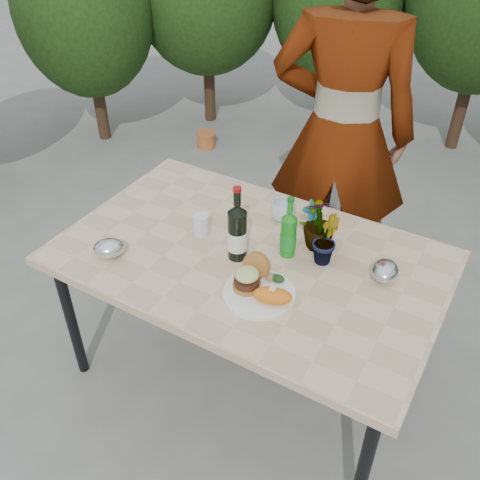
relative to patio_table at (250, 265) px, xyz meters
The scene contains 18 objects.
ground 0.69m from the patio_table, ahead, with size 80.00×80.00×0.00m, color slate.
patio_table is the anchor object (origin of this frame).
shrub_hedge 1.77m from the patio_table, 79.82° to the left, with size 6.77×4.98×2.13m.
dinner_plate 0.26m from the patio_table, 51.84° to the right, with size 0.28×0.28×0.01m, color white.
burger_stack 0.24m from the patio_table, 60.71° to the right, with size 0.11×0.16×0.11m.
sweet_potato 0.33m from the patio_table, 44.26° to the right, with size 0.15×0.08×0.06m, color orange.
grilled_veg 0.22m from the patio_table, 31.24° to the right, with size 0.08×0.05×0.03m.
wine_bottle 0.19m from the patio_table, 135.39° to the right, with size 0.08×0.08×0.34m.
sparkling_water 0.23m from the patio_table, 32.26° to the left, with size 0.07×0.07×0.28m.
plastic_cup 0.28m from the patio_table, behind, with size 0.07×0.07×0.10m, color silver.
seedling_left 0.32m from the patio_table, 51.11° to the left, with size 0.10×0.07×0.20m, color #2A531C.
seedling_mid 0.35m from the patio_table, 24.27° to the left, with size 0.12×0.10×0.22m, color #27541D.
seedling_right 0.35m from the patio_table, 42.01° to the left, with size 0.14×0.14×0.24m, color #2A5D20.
blue_bowl 0.32m from the patio_table, 89.53° to the left, with size 0.12×0.12×0.09m, color silver.
foil_packet_left 0.60m from the patio_table, 148.63° to the right, with size 0.13×0.11×0.08m, color silver.
foil_packet_right 0.56m from the patio_table, 14.88° to the left, with size 0.13×0.11×0.08m, color #BBBEC2.
person 0.85m from the patio_table, 85.55° to the left, with size 0.72×0.47×1.97m, color #96604B.
terracotta_pot 2.51m from the patio_table, 128.61° to the left, with size 0.17×0.17×0.14m.
Camera 1 is at (0.86, -1.53, 2.17)m, focal length 40.00 mm.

